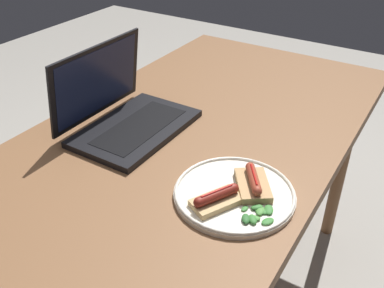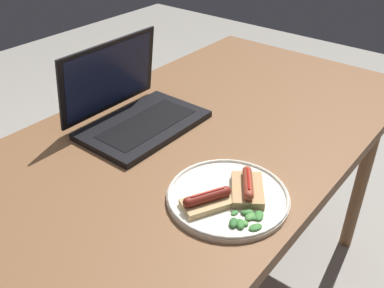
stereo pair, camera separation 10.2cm
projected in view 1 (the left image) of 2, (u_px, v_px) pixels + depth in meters
name	position (u px, v px, depth m)	size (l,w,h in m)	color
desk	(200.00, 146.00, 1.27)	(1.37, 0.79, 0.75)	brown
laptop	(125.00, 114.00, 1.19)	(0.34, 0.25, 0.23)	black
plate	(234.00, 193.00, 0.95)	(0.27, 0.27, 0.02)	silver
sausage_toast_left	(216.00, 199.00, 0.91)	(0.12, 0.10, 0.04)	tan
sausage_toast_middle	(253.00, 183.00, 0.95)	(0.13, 0.12, 0.04)	tan
salad_pile	(258.00, 214.00, 0.88)	(0.09, 0.08, 0.01)	#387A33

